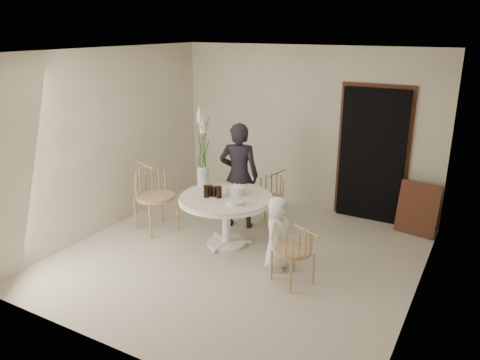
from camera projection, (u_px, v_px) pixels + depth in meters
The scene contains 18 objects.
ground at pixel (239, 257), 6.36m from camera, with size 4.50×4.50×0.00m, color beige.
room_shell at pixel (239, 140), 5.85m from camera, with size 4.50×4.50×4.50m.
doorway at pixel (372, 156), 7.30m from camera, with size 1.00×0.10×2.10m, color black.
door_trim at pixel (373, 152), 7.32m from camera, with size 1.12×0.03×2.22m, color brown.
table at pixel (226, 204), 6.53m from camera, with size 1.33×1.33×0.73m.
picture_frame at pixel (418, 209), 6.94m from camera, with size 0.60×0.04×0.80m, color brown.
chair_far at pixel (272, 192), 7.23m from camera, with size 0.51×0.54×0.83m.
chair_right at pixel (299, 248), 5.49m from camera, with size 0.58×0.56×0.78m.
chair_left at pixel (150, 188), 7.10m from camera, with size 0.71×0.69×1.00m.
girl at pixel (239, 176), 7.09m from camera, with size 0.60×0.39×1.64m, color black.
boy at pixel (277, 233), 5.92m from camera, with size 0.48×0.31×0.97m, color white.
birthday_cake at pixel (236, 191), 6.54m from camera, with size 0.24×0.24×0.16m.
cola_tumbler_a at pixel (206, 191), 6.44m from camera, with size 0.08×0.08×0.17m, color black.
cola_tumbler_b at pixel (219, 192), 6.42m from camera, with size 0.08×0.08×0.17m, color black.
cola_tumbler_c at pixel (210, 191), 6.49m from camera, with size 0.07×0.07×0.15m, color black.
cola_tumbler_d at pixel (215, 192), 6.47m from camera, with size 0.07×0.07×0.14m, color black.
plate_stack at pixel (235, 202), 6.19m from camera, with size 0.23×0.23×0.06m, color silver.
flower_vase at pixel (202, 154), 6.74m from camera, with size 0.16×0.16×1.20m.
Camera 1 is at (2.80, -4.97, 2.99)m, focal length 35.00 mm.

